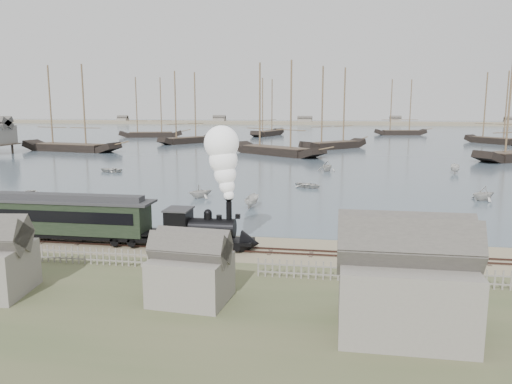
# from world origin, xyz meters

# --- Properties ---
(ground) EXTENTS (600.00, 600.00, 0.00)m
(ground) POSITION_xyz_m (0.00, 0.00, 0.00)
(ground) COLOR tan
(ground) RESTS_ON ground
(harbor_water) EXTENTS (600.00, 336.00, 0.06)m
(harbor_water) POSITION_xyz_m (0.00, 170.00, 0.03)
(harbor_water) COLOR #445461
(harbor_water) RESTS_ON ground
(rail_track) EXTENTS (120.00, 1.80, 0.16)m
(rail_track) POSITION_xyz_m (0.00, -2.00, 0.04)
(rail_track) COLOR #3E2721
(rail_track) RESTS_ON ground
(picket_fence_west) EXTENTS (19.00, 0.10, 1.20)m
(picket_fence_west) POSITION_xyz_m (-6.50, -7.00, 0.00)
(picket_fence_west) COLOR gray
(picket_fence_west) RESTS_ON ground
(picket_fence_east) EXTENTS (15.00, 0.10, 1.20)m
(picket_fence_east) POSITION_xyz_m (12.50, -7.50, 0.00)
(picket_fence_east) COLOR gray
(picket_fence_east) RESTS_ON ground
(shed_mid) EXTENTS (4.00, 3.50, 3.60)m
(shed_mid) POSITION_xyz_m (2.00, -12.00, 0.00)
(shed_mid) COLOR gray
(shed_mid) RESTS_ON ground
(shed_right) EXTENTS (6.00, 5.00, 5.10)m
(shed_right) POSITION_xyz_m (13.00, -14.00, 0.00)
(shed_right) COLOR gray
(shed_right) RESTS_ON ground
(far_spit) EXTENTS (500.00, 20.00, 1.80)m
(far_spit) POSITION_xyz_m (0.00, 250.00, 0.00)
(far_spit) COLOR gray
(far_spit) RESTS_ON ground
(locomotive) EXTENTS (7.10, 2.65, 8.85)m
(locomotive) POSITION_xyz_m (1.21, -2.00, 4.09)
(locomotive) COLOR black
(locomotive) RESTS_ON ground
(passenger_coach) EXTENTS (13.65, 2.63, 3.31)m
(passenger_coach) POSITION_xyz_m (-10.91, -2.00, 2.10)
(passenger_coach) COLOR black
(passenger_coach) RESTS_ON ground
(beached_dinghy) EXTENTS (2.90, 3.88, 0.77)m
(beached_dinghy) POSITION_xyz_m (-1.11, -0.24, 0.38)
(beached_dinghy) COLOR silver
(beached_dinghy) RESTS_ON ground
(rowboat_0) EXTENTS (4.00, 3.60, 0.68)m
(rowboat_0) POSITION_xyz_m (-26.28, 15.86, 0.40)
(rowboat_0) COLOR silver
(rowboat_0) RESTS_ON harbor_water
(rowboat_1) EXTENTS (3.90, 3.92, 1.56)m
(rowboat_1) POSITION_xyz_m (-5.91, 17.83, 0.84)
(rowboat_1) COLOR silver
(rowboat_1) RESTS_ON harbor_water
(rowboat_2) EXTENTS (3.26, 1.42, 1.23)m
(rowboat_2) POSITION_xyz_m (0.84, 13.59, 0.67)
(rowboat_2) COLOR silver
(rowboat_2) RESTS_ON harbor_water
(rowboat_3) EXTENTS (3.95, 4.34, 0.74)m
(rowboat_3) POSITION_xyz_m (5.97, 27.21, 0.43)
(rowboat_3) COLOR silver
(rowboat_3) RESTS_ON harbor_water
(rowboat_4) EXTENTS (3.96, 4.10, 1.66)m
(rowboat_4) POSITION_xyz_m (25.97, 21.59, 0.89)
(rowboat_4) COLOR silver
(rowboat_4) RESTS_ON harbor_water
(rowboat_5) EXTENTS (3.84, 2.12, 1.40)m
(rowboat_5) POSITION_xyz_m (27.92, 45.18, 0.76)
(rowboat_5) COLOR silver
(rowboat_5) RESTS_ON harbor_water
(rowboat_6) EXTENTS (3.55, 4.41, 0.81)m
(rowboat_6) POSITION_xyz_m (-26.43, 37.47, 0.47)
(rowboat_6) COLOR silver
(rowboat_6) RESTS_ON harbor_water
(rowboat_7) EXTENTS (3.97, 3.64, 1.78)m
(rowboat_7) POSITION_xyz_m (7.92, 44.25, 0.95)
(rowboat_7) COLOR silver
(rowboat_7) RESTS_ON harbor_water
(schooner_0) EXTENTS (25.78, 10.62, 20.00)m
(schooner_0) POSITION_xyz_m (-52.34, 71.14, 10.06)
(schooner_0) COLOR black
(schooner_0) RESTS_ON harbor_water
(schooner_1) EXTENTS (13.54, 17.49, 20.00)m
(schooner_1) POSITION_xyz_m (-32.66, 98.94, 10.06)
(schooner_1) COLOR black
(schooner_1) RESTS_ON harbor_water
(schooner_2) EXTENTS (22.77, 19.12, 20.00)m
(schooner_2) POSITION_xyz_m (-3.70, 70.24, 10.06)
(schooner_2) COLOR black
(schooner_2) RESTS_ON harbor_water
(schooner_3) EXTENTS (16.95, 17.80, 20.00)m
(schooner_3) POSITION_xyz_m (8.38, 87.98, 10.06)
(schooner_3) COLOR black
(schooner_3) RESTS_ON harbor_water
(schooner_5) EXTENTS (13.57, 16.79, 20.00)m
(schooner_5) POSITION_xyz_m (52.47, 111.97, 10.06)
(schooner_5) COLOR black
(schooner_5) RESTS_ON harbor_water
(schooner_6) EXTENTS (21.20, 11.31, 20.00)m
(schooner_6) POSITION_xyz_m (-53.10, 123.79, 10.06)
(schooner_6) COLOR black
(schooner_6) RESTS_ON harbor_water
(schooner_7) EXTENTS (10.31, 20.33, 20.00)m
(schooner_7) POSITION_xyz_m (-15.33, 138.27, 10.06)
(schooner_7) COLOR black
(schooner_7) RESTS_ON harbor_water
(schooner_8) EXTENTS (18.86, 8.11, 20.00)m
(schooner_8) POSITION_xyz_m (31.56, 150.78, 10.06)
(schooner_8) COLOR black
(schooner_8) RESTS_ON harbor_water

